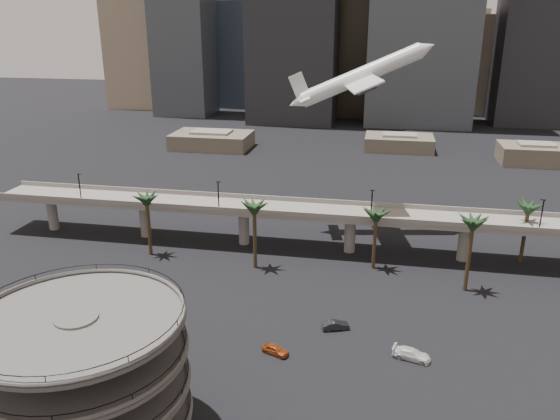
% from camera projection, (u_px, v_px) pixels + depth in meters
% --- Properties ---
extents(parking_ramp, '(22.20, 22.20, 17.35)m').
position_uv_depth(parking_ramp, '(84.00, 370.00, 57.23)').
color(parking_ramp, '#4C4A47').
rests_on(parking_ramp, ground).
extents(overpass, '(130.00, 9.30, 14.70)m').
position_uv_depth(overpass, '(296.00, 214.00, 110.38)').
color(overpass, gray).
rests_on(overpass, ground).
extents(palm_trees, '(76.40, 18.40, 14.00)m').
position_uv_depth(palm_trees, '(352.00, 212.00, 99.76)').
color(palm_trees, '#47361E').
rests_on(palm_trees, ground).
extents(low_buildings, '(135.00, 27.50, 6.80)m').
position_uv_depth(low_buildings, '(355.00, 145.00, 191.50)').
color(low_buildings, brown).
rests_on(low_buildings, ground).
extents(skyline, '(269.00, 86.00, 135.78)m').
position_uv_depth(skyline, '(389.00, 7.00, 243.74)').
color(skyline, gray).
rests_on(skyline, ground).
extents(airborne_jet, '(30.52, 28.22, 15.13)m').
position_uv_depth(airborne_jet, '(360.00, 77.00, 111.87)').
color(airborne_jet, silver).
rests_on(airborne_jet, ground).
extents(car_a, '(4.27, 2.96, 1.35)m').
position_uv_depth(car_a, '(275.00, 350.00, 76.77)').
color(car_a, '#A04216').
rests_on(car_a, ground).
extents(car_b, '(4.44, 2.78, 1.38)m').
position_uv_depth(car_b, '(336.00, 325.00, 82.87)').
color(car_b, '#222227').
rests_on(car_b, ground).
extents(car_c, '(5.58, 3.34, 1.51)m').
position_uv_depth(car_c, '(412.00, 354.00, 75.62)').
color(car_c, white).
rests_on(car_c, ground).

